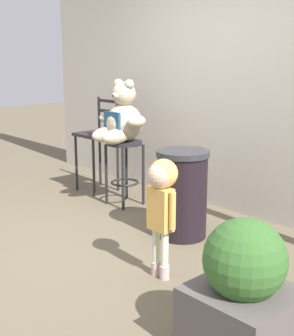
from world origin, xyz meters
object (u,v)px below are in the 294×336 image
(bar_chair_empty, at_px, (98,138))
(planter_with_shrub, at_px, (243,293))
(teddy_bear, at_px, (122,119))
(trash_bin, at_px, (182,194))
(child_walking, at_px, (162,193))
(bar_stool_with_teddy, at_px, (125,159))

(bar_chair_empty, xyz_separation_m, planter_with_shrub, (3.17, -1.39, -0.29))
(teddy_bear, xyz_separation_m, trash_bin, (1.08, -0.20, -0.56))
(child_walking, bearing_deg, bar_chair_empty, -39.03)
(bar_chair_empty, height_order, planter_with_shrub, bar_chair_empty)
(child_walking, distance_m, trash_bin, 0.88)
(bar_stool_with_teddy, bearing_deg, trash_bin, -11.84)
(child_walking, height_order, trash_bin, child_walking)
(bar_stool_with_teddy, bearing_deg, teddy_bear, -90.00)
(teddy_bear, relative_size, planter_with_shrub, 0.85)
(bar_stool_with_teddy, height_order, trash_bin, trash_bin)
(teddy_bear, relative_size, child_walking, 0.74)
(trash_bin, xyz_separation_m, bar_chair_empty, (-1.75, 0.37, 0.25))
(teddy_bear, distance_m, planter_with_shrub, 2.85)
(teddy_bear, bearing_deg, trash_bin, -10.24)
(bar_chair_empty, bearing_deg, teddy_bear, -14.39)
(teddy_bear, relative_size, bar_chair_empty, 0.59)
(planter_with_shrub, bearing_deg, teddy_bear, 153.96)
(bar_chair_empty, bearing_deg, child_walking, -25.96)
(trash_bin, distance_m, planter_with_shrub, 1.75)
(teddy_bear, height_order, trash_bin, teddy_bear)
(trash_bin, xyz_separation_m, planter_with_shrub, (1.42, -1.03, -0.04))
(teddy_bear, height_order, bar_chair_empty, teddy_bear)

